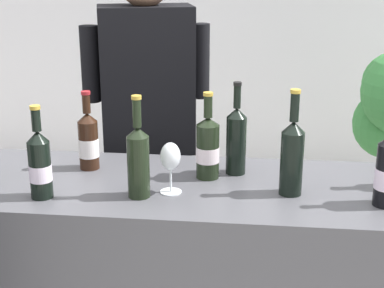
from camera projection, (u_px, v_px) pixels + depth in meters
The scene contains 9 objects.
wall_back at pixel (212, 0), 4.39m from camera, with size 8.00×0.10×2.80m, color white.
wine_bottle_1 at pixel (88, 141), 2.18m from camera, with size 0.08×0.08×0.30m.
wine_bottle_2 at pixel (138, 159), 1.91m from camera, with size 0.08×0.08×0.35m.
wine_bottle_3 at pixel (40, 164), 1.91m from camera, with size 0.08×0.08×0.32m.
wine_bottle_5 at pixel (292, 155), 1.93m from camera, with size 0.08×0.08×0.36m.
wine_bottle_7 at pixel (236, 139), 2.12m from camera, with size 0.07×0.07×0.35m.
wine_bottle_11 at pixel (208, 147), 2.09m from camera, with size 0.08×0.08×0.32m.
wine_glass at pixel (170, 159), 1.95m from camera, with size 0.07×0.07×0.18m.
person_server at pixel (148, 154), 2.65m from camera, with size 0.55×0.34×1.72m.
Camera 1 is at (0.35, -1.90, 1.71)m, focal length 54.09 mm.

